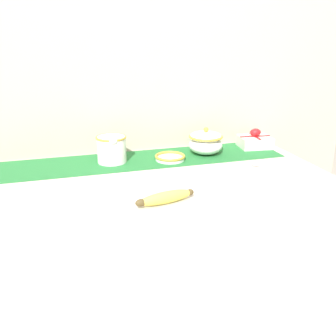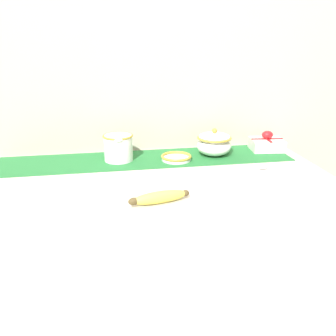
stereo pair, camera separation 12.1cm
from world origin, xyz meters
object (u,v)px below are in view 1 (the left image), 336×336
(small_dish, at_px, (170,157))
(sugar_bowl, at_px, (206,142))
(banana, at_px, (166,198))
(spoon, at_px, (252,165))
(cream_pitcher, at_px, (112,148))
(gift_box, at_px, (255,141))

(small_dish, bearing_deg, sugar_bowl, 13.10)
(banana, bearing_deg, spoon, 29.57)
(sugar_bowl, distance_m, spoon, 0.22)
(small_dish, xyz_separation_m, banana, (-0.12, -0.37, 0.00))
(small_dish, height_order, banana, banana)
(cream_pitcher, relative_size, banana, 0.71)
(banana, height_order, gift_box, gift_box)
(cream_pitcher, xyz_separation_m, banana, (0.10, -0.41, -0.04))
(small_dish, xyz_separation_m, gift_box, (0.40, 0.07, 0.02))
(cream_pitcher, height_order, banana, cream_pitcher)
(cream_pitcher, height_order, spoon, cream_pitcher)
(sugar_bowl, relative_size, spoon, 0.75)
(cream_pitcher, xyz_separation_m, gift_box, (0.62, 0.03, -0.03))
(small_dish, relative_size, spoon, 0.65)
(sugar_bowl, distance_m, gift_box, 0.24)
(cream_pitcher, bearing_deg, sugar_bowl, -0.15)
(cream_pitcher, xyz_separation_m, small_dish, (0.22, -0.04, -0.04))
(spoon, distance_m, gift_box, 0.25)
(sugar_bowl, xyz_separation_m, small_dish, (-0.16, -0.04, -0.04))
(sugar_bowl, bearing_deg, gift_box, 7.40)
(cream_pitcher, height_order, gift_box, cream_pitcher)
(spoon, bearing_deg, banana, -145.00)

